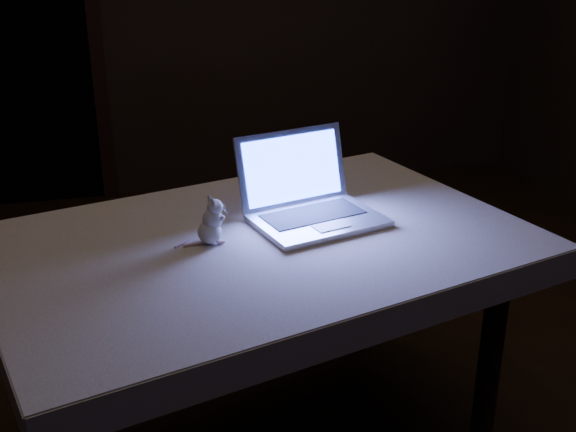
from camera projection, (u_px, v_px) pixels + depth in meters
name	position (u px, v px, depth m)	size (l,w,h in m)	color
floor	(290.00, 410.00, 2.71)	(5.00, 5.00, 0.00)	black
doorway	(10.00, 35.00, 4.30)	(1.06, 0.36, 2.13)	black
table	(263.00, 351.00, 2.36)	(1.50, 0.96, 0.80)	black
tablecloth	(239.00, 247.00, 2.25)	(1.60, 1.06, 0.10)	beige
laptop	(319.00, 184.00, 2.25)	(0.39, 0.34, 0.27)	silver
plush_mouse	(209.00, 221.00, 2.13)	(0.11, 0.11, 0.14)	silver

